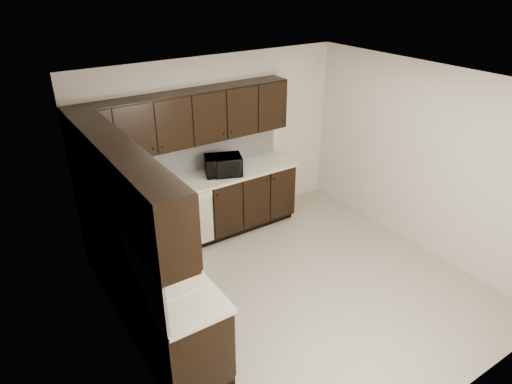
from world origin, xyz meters
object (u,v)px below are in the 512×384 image
Objects in this scene: sink at (166,278)px; blue_pitcher at (158,252)px; microwave at (223,165)px; toaster_oven at (151,182)px; storage_bin at (136,225)px.

blue_pitcher is at bearing 82.42° from sink.
microwave is 1.02m from toaster_oven.
toaster_oven is (0.58, 1.73, 0.17)m from sink.
microwave is at bearing -18.55° from toaster_oven.
sink is at bearing -112.44° from microwave.
sink is 0.88m from storage_bin.
microwave is (1.59, 1.66, 0.20)m from sink.
microwave reaches higher than toaster_oven.
sink is 0.27m from blue_pitcher.
storage_bin is at bearing -135.71° from toaster_oven.
toaster_oven is at bearing 56.34° from blue_pitcher.
toaster_oven is at bearing -162.94° from microwave.
microwave is 1.12× the size of storage_bin.
storage_bin is (-0.53, -0.87, -0.03)m from toaster_oven.
sink is 1.65× the size of microwave.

